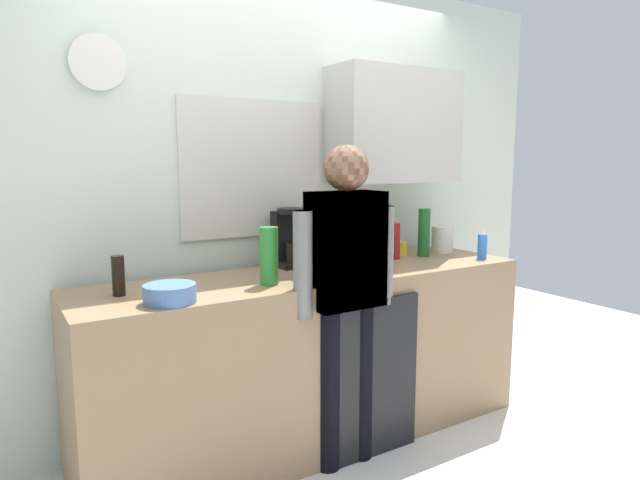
{
  "coord_description": "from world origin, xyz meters",
  "views": [
    {
      "loc": [
        -1.48,
        -2.14,
        1.53
      ],
      "look_at": [
        0.01,
        0.25,
        1.11
      ],
      "focal_mm": 30.74,
      "sensor_mm": 36.0,
      "label": 1
    }
  ],
  "objects_px": {
    "coffee_maker": "(291,240)",
    "dish_soap": "(482,246)",
    "storage_canister": "(442,239)",
    "cup_yellow_cup": "(402,249)",
    "person_guest": "(345,280)",
    "bottle_green_wine": "(424,232)",
    "bottle_red_vinegar": "(395,241)",
    "bottle_dark_sauce": "(118,276)",
    "mixing_bowl": "(170,294)",
    "person_at_sink": "(345,280)",
    "bottle_clear_soda": "(269,256)"
  },
  "relations": [
    {
      "from": "bottle_dark_sauce",
      "to": "bottle_red_vinegar",
      "type": "height_order",
      "value": "bottle_red_vinegar"
    },
    {
      "from": "dish_soap",
      "to": "bottle_red_vinegar",
      "type": "bearing_deg",
      "value": 148.22
    },
    {
      "from": "bottle_green_wine",
      "to": "bottle_red_vinegar",
      "type": "relative_size",
      "value": 1.36
    },
    {
      "from": "cup_yellow_cup",
      "to": "storage_canister",
      "type": "height_order",
      "value": "storage_canister"
    },
    {
      "from": "mixing_bowl",
      "to": "person_guest",
      "type": "distance_m",
      "value": 0.84
    },
    {
      "from": "coffee_maker",
      "to": "bottle_green_wine",
      "type": "distance_m",
      "value": 0.87
    },
    {
      "from": "storage_canister",
      "to": "cup_yellow_cup",
      "type": "bearing_deg",
      "value": 172.15
    },
    {
      "from": "cup_yellow_cup",
      "to": "person_at_sink",
      "type": "xyz_separation_m",
      "value": [
        -0.75,
        -0.47,
        -0.03
      ]
    },
    {
      "from": "cup_yellow_cup",
      "to": "storage_canister",
      "type": "relative_size",
      "value": 0.5
    },
    {
      "from": "coffee_maker",
      "to": "bottle_clear_soda",
      "type": "height_order",
      "value": "coffee_maker"
    },
    {
      "from": "bottle_red_vinegar",
      "to": "person_guest",
      "type": "xyz_separation_m",
      "value": [
        -0.64,
        -0.4,
        -0.09
      ]
    },
    {
      "from": "mixing_bowl",
      "to": "dish_soap",
      "type": "distance_m",
      "value": 1.93
    },
    {
      "from": "bottle_green_wine",
      "to": "person_at_sink",
      "type": "height_order",
      "value": "person_at_sink"
    },
    {
      "from": "bottle_green_wine",
      "to": "mixing_bowl",
      "type": "bearing_deg",
      "value": -170.53
    },
    {
      "from": "bottle_green_wine",
      "to": "cup_yellow_cup",
      "type": "xyz_separation_m",
      "value": [
        -0.1,
        0.09,
        -0.11
      ]
    },
    {
      "from": "bottle_green_wine",
      "to": "coffee_maker",
      "type": "bearing_deg",
      "value": 168.08
    },
    {
      "from": "storage_canister",
      "to": "person_guest",
      "type": "height_order",
      "value": "person_guest"
    },
    {
      "from": "bottle_clear_soda",
      "to": "mixing_bowl",
      "type": "distance_m",
      "value": 0.53
    },
    {
      "from": "cup_yellow_cup",
      "to": "person_guest",
      "type": "height_order",
      "value": "person_guest"
    },
    {
      "from": "bottle_green_wine",
      "to": "mixing_bowl",
      "type": "relative_size",
      "value": 1.36
    },
    {
      "from": "bottle_green_wine",
      "to": "bottle_clear_soda",
      "type": "height_order",
      "value": "bottle_green_wine"
    },
    {
      "from": "bottle_dark_sauce",
      "to": "dish_soap",
      "type": "relative_size",
      "value": 1.0
    },
    {
      "from": "coffee_maker",
      "to": "bottle_dark_sauce",
      "type": "height_order",
      "value": "coffee_maker"
    },
    {
      "from": "coffee_maker",
      "to": "dish_soap",
      "type": "relative_size",
      "value": 1.83
    },
    {
      "from": "bottle_red_vinegar",
      "to": "storage_canister",
      "type": "distance_m",
      "value": 0.42
    },
    {
      "from": "bottle_green_wine",
      "to": "dish_soap",
      "type": "bearing_deg",
      "value": -45.77
    },
    {
      "from": "coffee_maker",
      "to": "bottle_dark_sauce",
      "type": "bearing_deg",
      "value": -167.73
    },
    {
      "from": "coffee_maker",
      "to": "bottle_red_vinegar",
      "type": "xyz_separation_m",
      "value": [
        0.64,
        -0.15,
        -0.04
      ]
    },
    {
      "from": "bottle_red_vinegar",
      "to": "cup_yellow_cup",
      "type": "distance_m",
      "value": 0.15
    },
    {
      "from": "storage_canister",
      "to": "person_at_sink",
      "type": "height_order",
      "value": "person_at_sink"
    },
    {
      "from": "mixing_bowl",
      "to": "storage_canister",
      "type": "distance_m",
      "value": 1.92
    },
    {
      "from": "cup_yellow_cup",
      "to": "mixing_bowl",
      "type": "relative_size",
      "value": 0.39
    },
    {
      "from": "mixing_bowl",
      "to": "coffee_maker",
      "type": "bearing_deg",
      "value": 28.86
    },
    {
      "from": "bottle_dark_sauce",
      "to": "mixing_bowl",
      "type": "xyz_separation_m",
      "value": [
        0.15,
        -0.24,
        -0.05
      ]
    },
    {
      "from": "bottle_clear_soda",
      "to": "storage_canister",
      "type": "height_order",
      "value": "bottle_clear_soda"
    },
    {
      "from": "coffee_maker",
      "to": "bottle_green_wine",
      "type": "xyz_separation_m",
      "value": [
        0.85,
        -0.18,
        0.0
      ]
    },
    {
      "from": "dish_soap",
      "to": "person_at_sink",
      "type": "distance_m",
      "value": 1.1
    },
    {
      "from": "bottle_dark_sauce",
      "to": "bottle_clear_soda",
      "type": "height_order",
      "value": "bottle_clear_soda"
    },
    {
      "from": "cup_yellow_cup",
      "to": "coffee_maker",
      "type": "bearing_deg",
      "value": 173.51
    },
    {
      "from": "mixing_bowl",
      "to": "person_at_sink",
      "type": "height_order",
      "value": "person_at_sink"
    },
    {
      "from": "coffee_maker",
      "to": "bottle_red_vinegar",
      "type": "relative_size",
      "value": 1.5
    },
    {
      "from": "dish_soap",
      "to": "storage_canister",
      "type": "xyz_separation_m",
      "value": [
        -0.04,
        0.3,
        0.01
      ]
    },
    {
      "from": "coffee_maker",
      "to": "bottle_green_wine",
      "type": "height_order",
      "value": "coffee_maker"
    },
    {
      "from": "storage_canister",
      "to": "person_guest",
      "type": "relative_size",
      "value": 0.11
    },
    {
      "from": "coffee_maker",
      "to": "storage_canister",
      "type": "distance_m",
      "value": 1.07
    },
    {
      "from": "cup_yellow_cup",
      "to": "mixing_bowl",
      "type": "xyz_separation_m",
      "value": [
        -1.58,
        -0.37,
        -0.0
      ]
    },
    {
      "from": "coffee_maker",
      "to": "dish_soap",
      "type": "xyz_separation_m",
      "value": [
        1.09,
        -0.43,
        -0.07
      ]
    },
    {
      "from": "coffee_maker",
      "to": "mixing_bowl",
      "type": "distance_m",
      "value": 0.96
    },
    {
      "from": "coffee_maker",
      "to": "dish_soap",
      "type": "height_order",
      "value": "coffee_maker"
    },
    {
      "from": "coffee_maker",
      "to": "storage_canister",
      "type": "relative_size",
      "value": 1.94
    }
  ]
}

